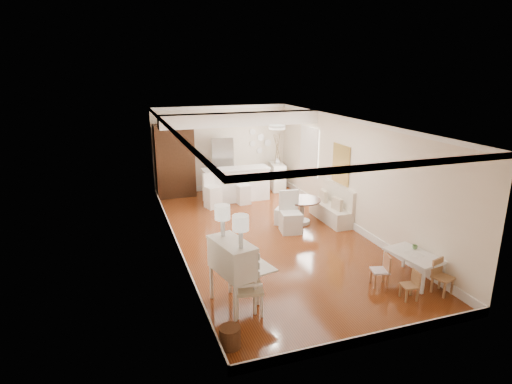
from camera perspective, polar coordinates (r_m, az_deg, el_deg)
room at (r=10.32m, az=1.27°, el=5.00°), size 9.00×9.04×2.82m
secretary_bureau at (r=7.45m, az=-3.20°, el=-10.90°), size 1.15×1.16×1.21m
gustavian_armchair at (r=7.36m, az=-1.08°, el=-12.61°), size 0.61×0.61×0.91m
wicker_basket at (r=6.71m, az=-3.51°, el=-18.75°), size 0.35×0.35×0.32m
kids_table at (r=8.99m, az=20.22°, el=-9.34°), size 0.80×1.16×0.54m
kids_chair_a at (r=8.26m, az=19.78°, el=-11.60°), size 0.30×0.30×0.55m
kids_chair_b at (r=8.55m, az=16.19°, el=-9.97°), size 0.38×0.38×0.63m
kids_chair_c at (r=8.65m, az=23.68°, el=-10.35°), size 0.39×0.39×0.66m
banquette at (r=11.65m, az=9.98°, el=-1.50°), size 0.52×1.60×0.98m
dining_table at (r=11.39m, az=6.12°, el=-2.57°), size 1.07×1.07×0.67m
slip_chair_near at (r=10.71m, az=4.66°, el=-2.74°), size 0.57×0.59×1.04m
slip_chair_far at (r=11.29m, az=3.74°, el=-2.25°), size 0.57×0.57×0.83m
breakfast_counter at (r=13.24m, az=-2.66°, el=1.04°), size 2.05×0.65×1.03m
bar_stool_left at (r=12.60m, az=-5.79°, el=0.15°), size 0.51×0.51×1.03m
bar_stool_right at (r=12.92m, az=-1.72°, el=0.42°), size 0.41×0.41×0.93m
pantry_cabinet at (r=13.78m, az=-10.79°, el=4.09°), size 1.20×0.60×2.30m
fridge at (r=14.18m, az=-3.11°, el=3.67°), size 0.75×0.65×1.80m
sideboard at (r=14.45m, az=2.81°, el=2.07°), size 0.56×0.99×0.90m
pencil_cup at (r=9.11m, az=20.41°, el=-6.89°), size 0.14×0.14×0.08m
branch_vase at (r=14.37m, az=2.85°, el=4.20°), size 0.22×0.22×0.18m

